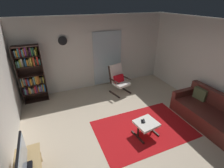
# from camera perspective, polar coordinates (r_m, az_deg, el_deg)

# --- Properties ---
(ground_plane) EXTENTS (7.02, 7.02, 0.00)m
(ground_plane) POSITION_cam_1_polar(r_m,az_deg,el_deg) (4.44, 6.89, -16.32)
(ground_plane) COLOR beige
(wall_back) EXTENTS (5.60, 0.06, 2.60)m
(wall_back) POSITION_cam_1_polar(r_m,az_deg,el_deg) (6.15, -5.80, 10.55)
(wall_back) COLOR silver
(wall_back) RESTS_ON ground
(wall_right) EXTENTS (0.06, 6.00, 2.60)m
(wall_right) POSITION_cam_1_polar(r_m,az_deg,el_deg) (5.48, 33.30, 4.04)
(wall_right) COLOR silver
(wall_right) RESTS_ON ground
(glass_door_panel) EXTENTS (1.10, 0.01, 2.00)m
(glass_door_panel) POSITION_cam_1_polar(r_m,az_deg,el_deg) (6.31, -1.55, 8.72)
(glass_door_panel) COLOR silver
(area_rug) EXTENTS (2.48, 1.61, 0.01)m
(area_rug) POSITION_cam_1_polar(r_m,az_deg,el_deg) (4.59, 10.71, -14.82)
(area_rug) COLOR red
(area_rug) RESTS_ON ground
(television) EXTENTS (0.20, 0.84, 0.54)m
(television) POSITION_cam_1_polar(r_m,az_deg,el_deg) (3.25, -28.33, -22.39)
(television) COLOR black
(television) RESTS_ON tv_stand
(bookshelf_near_tv) EXTENTS (0.74, 0.30, 1.85)m
(bookshelf_near_tv) POSITION_cam_1_polar(r_m,az_deg,el_deg) (5.77, -26.10, 3.32)
(bookshelf_near_tv) COLOR black
(bookshelf_near_tv) RESTS_ON ground
(leather_sofa) EXTENTS (0.91, 1.97, 0.81)m
(leather_sofa) POSITION_cam_1_polar(r_m,az_deg,el_deg) (5.24, 30.91, -8.88)
(leather_sofa) COLOR #57231D
(leather_sofa) RESTS_ON ground
(lounge_armchair) EXTENTS (0.70, 0.77, 1.02)m
(lounge_armchair) POSITION_cam_1_polar(r_m,az_deg,el_deg) (5.90, 2.20, 1.97)
(lounge_armchair) COLOR black
(lounge_armchair) RESTS_ON ground
(ottoman) EXTENTS (0.58, 0.54, 0.37)m
(ottoman) POSITION_cam_1_polar(r_m,az_deg,el_deg) (4.26, 11.65, -13.46)
(ottoman) COLOR white
(ottoman) RESTS_ON ground
(tv_remote) EXTENTS (0.09, 0.15, 0.02)m
(tv_remote) POSITION_cam_1_polar(r_m,az_deg,el_deg) (4.23, 10.94, -12.35)
(tv_remote) COLOR black
(tv_remote) RESTS_ON ottoman
(cell_phone) EXTENTS (0.13, 0.16, 0.01)m
(cell_phone) POSITION_cam_1_polar(r_m,az_deg,el_deg) (4.21, 10.42, -12.54)
(cell_phone) COLOR black
(cell_phone) RESTS_ON ottoman
(wall_clock) EXTENTS (0.29, 0.03, 0.29)m
(wall_clock) POSITION_cam_1_polar(r_m,az_deg,el_deg) (5.73, -16.61, 14.06)
(wall_clock) COLOR silver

